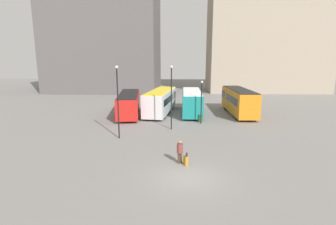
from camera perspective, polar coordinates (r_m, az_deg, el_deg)
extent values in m
plane|color=slate|center=(16.43, 4.27, -14.05)|extent=(160.00, 160.00, 0.00)
cube|color=#5B5656|center=(63.57, -13.43, 16.87)|extent=(23.53, 17.99, 26.67)
cube|color=tan|center=(64.09, 20.71, 16.76)|extent=(25.06, 12.41, 27.44)
cube|color=red|center=(34.36, -8.48, 2.01)|extent=(3.92, 10.81, 2.41)
cube|color=black|center=(38.59, -8.13, 3.51)|extent=(2.78, 2.27, 0.92)
cube|color=black|center=(33.38, -8.59, 2.25)|extent=(3.43, 7.05, 0.72)
cube|color=black|center=(34.18, -8.54, 4.07)|extent=(3.69, 10.58, 0.08)
cylinder|color=black|center=(37.75, -8.16, 1.36)|extent=(2.51, 1.31, 0.99)
cylinder|color=black|center=(31.33, -8.77, -0.75)|extent=(2.51, 1.31, 0.99)
cube|color=silver|center=(34.76, -1.65, 2.48)|extent=(3.80, 10.36, 2.73)
cube|color=black|center=(38.73, -0.39, 3.93)|extent=(2.77, 2.18, 1.04)
cube|color=black|center=(33.82, -1.96, 2.81)|extent=(3.36, 6.75, 0.82)
cube|color=yellow|center=(34.56, -1.66, 4.78)|extent=(3.57, 10.13, 0.08)
cylinder|color=black|center=(37.98, -0.67, 1.48)|extent=(2.51, 1.23, 0.92)
cylinder|color=black|center=(31.95, -2.78, -0.45)|extent=(2.51, 1.23, 0.92)
cube|color=#19847F|center=(34.79, 5.19, 2.39)|extent=(2.51, 9.66, 2.66)
cube|color=black|center=(38.65, 5.00, 3.80)|extent=(2.49, 1.79, 1.01)
cube|color=black|center=(33.88, 5.25, 2.71)|extent=(2.51, 6.19, 0.80)
cube|color=white|center=(34.60, 5.23, 4.63)|extent=(2.31, 9.46, 0.08)
cylinder|color=black|center=(37.92, 5.01, 1.44)|extent=(2.35, 0.96, 0.94)
cylinder|color=black|center=(32.05, 5.33, -0.43)|extent=(2.35, 0.96, 0.94)
cube|color=orange|center=(35.42, 15.17, 2.44)|extent=(2.89, 9.97, 2.92)
cube|color=black|center=(39.25, 13.70, 3.91)|extent=(2.58, 1.92, 1.11)
cube|color=black|center=(34.52, 15.57, 2.81)|extent=(2.77, 6.42, 0.88)
cube|color=black|center=(35.23, 15.29, 4.85)|extent=(2.68, 9.76, 0.08)
cylinder|color=black|center=(38.54, 13.93, 1.36)|extent=(2.41, 1.12, 1.02)
cylinder|color=black|center=(32.74, 16.40, -0.54)|extent=(2.41, 1.12, 1.02)
cylinder|color=#4C3828|center=(18.34, 2.35, -9.92)|extent=(0.20, 0.20, 0.76)
cylinder|color=#4C3828|center=(18.40, 2.83, -9.85)|extent=(0.20, 0.20, 0.76)
cylinder|color=brown|center=(18.13, 2.61, -7.80)|extent=(0.56, 0.56, 0.66)
sphere|color=#9E7051|center=(17.98, 2.62, -6.44)|extent=(0.25, 0.25, 0.25)
cube|color=#B27A1E|center=(18.11, 3.90, -10.42)|extent=(0.34, 0.42, 0.65)
cube|color=black|center=(17.83, 4.09, -9.15)|extent=(0.12, 0.07, 0.29)
cylinder|color=black|center=(23.73, -10.83, 1.81)|extent=(0.12, 0.12, 6.33)
sphere|color=beige|center=(23.41, -11.13, 9.67)|extent=(0.28, 0.28, 0.28)
cylinder|color=black|center=(29.09, 7.27, 1.94)|extent=(0.12, 0.12, 4.57)
sphere|color=beige|center=(28.80, 7.39, 6.59)|extent=(0.28, 0.28, 0.28)
cylinder|color=black|center=(26.39, 0.74, 2.91)|extent=(0.12, 0.12, 6.26)
sphere|color=beige|center=(26.10, 0.76, 9.90)|extent=(0.28, 0.28, 0.28)
cylinder|color=#285633|center=(30.33, 7.06, -1.24)|extent=(0.52, 0.52, 0.85)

